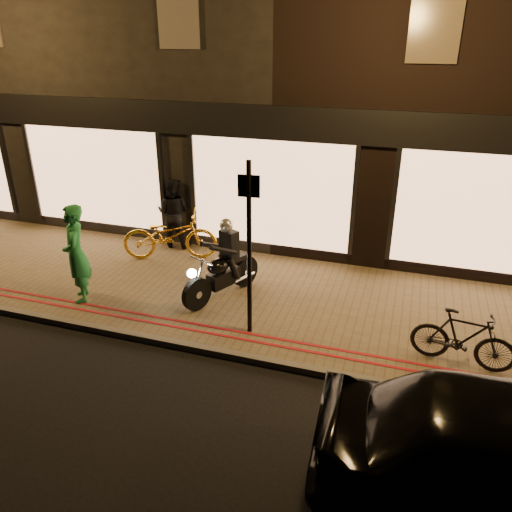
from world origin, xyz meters
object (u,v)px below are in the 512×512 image
(sign_post, at_px, (249,242))
(person_green, at_px, (76,254))
(motorcycle, at_px, (223,268))
(bicycle_gold, at_px, (170,236))

(sign_post, bearing_deg, person_green, 178.62)
(sign_post, height_order, person_green, sign_post)
(motorcycle, xyz_separation_m, person_green, (-2.58, -0.95, 0.34))
(motorcycle, height_order, person_green, person_green)
(bicycle_gold, bearing_deg, person_green, 141.40)
(motorcycle, bearing_deg, sign_post, -25.10)
(bicycle_gold, bearing_deg, sign_post, -150.99)
(person_green, bearing_deg, sign_post, 54.64)
(motorcycle, xyz_separation_m, sign_post, (0.88, -1.03, 1.06))
(sign_post, relative_size, person_green, 1.57)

